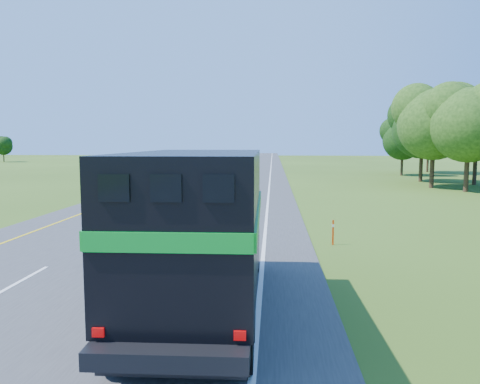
% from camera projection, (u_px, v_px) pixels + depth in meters
% --- Properties ---
extents(road, '(15.00, 260.00, 0.04)m').
position_uv_depth(road, '(221.00, 180.00, 52.99)').
color(road, '#38383A').
rests_on(road, ground).
extents(lane_markings, '(11.15, 260.00, 0.01)m').
position_uv_depth(lane_markings, '(221.00, 180.00, 52.99)').
color(lane_markings, yellow).
rests_on(lane_markings, road).
extents(horse_truck, '(3.00, 9.10, 4.01)m').
position_uv_depth(horse_truck, '(201.00, 227.00, 11.58)').
color(horse_truck, black).
rests_on(horse_truck, road).
extents(white_suv, '(3.13, 6.44, 1.77)m').
position_uv_depth(white_suv, '(193.00, 170.00, 57.10)').
color(white_suv, silver).
rests_on(white_suv, road).
extents(far_car, '(1.83, 4.41, 1.49)m').
position_uv_depth(far_car, '(239.00, 155.00, 123.31)').
color(far_car, silver).
rests_on(far_car, road).
extents(delineator, '(0.09, 0.05, 1.05)m').
position_uv_depth(delineator, '(333.00, 232.00, 19.46)').
color(delineator, '#FF440D').
rests_on(delineator, ground).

